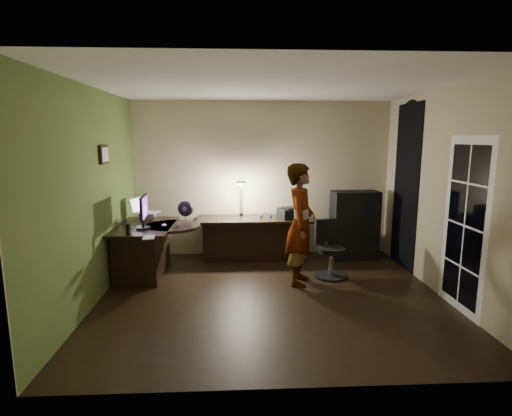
{
  "coord_description": "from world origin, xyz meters",
  "views": [
    {
      "loc": [
        -0.46,
        -5.01,
        2.08
      ],
      "look_at": [
        -0.15,
        1.05,
        1.0
      ],
      "focal_mm": 28.0,
      "sensor_mm": 36.0,
      "label": 1
    }
  ],
  "objects_px": {
    "person": "(301,224)",
    "desk_right": "(254,239)",
    "desk_left": "(146,250)",
    "office_chair": "(331,250)",
    "cabinet": "(354,225)",
    "monitor": "(143,216)"
  },
  "relations": [
    {
      "from": "desk_left",
      "to": "desk_right",
      "type": "height_order",
      "value": "desk_left"
    },
    {
      "from": "cabinet",
      "to": "office_chair",
      "type": "xyz_separation_m",
      "value": [
        -0.62,
        -0.94,
        -0.16
      ]
    },
    {
      "from": "desk_right",
      "to": "office_chair",
      "type": "height_order",
      "value": "office_chair"
    },
    {
      "from": "person",
      "to": "desk_right",
      "type": "bearing_deg",
      "value": 42.22
    },
    {
      "from": "monitor",
      "to": "office_chair",
      "type": "relative_size",
      "value": 0.6
    },
    {
      "from": "cabinet",
      "to": "monitor",
      "type": "xyz_separation_m",
      "value": [
        -3.37,
        -0.96,
        0.38
      ]
    },
    {
      "from": "desk_right",
      "to": "office_chair",
      "type": "bearing_deg",
      "value": -41.16
    },
    {
      "from": "cabinet",
      "to": "monitor",
      "type": "height_order",
      "value": "cabinet"
    },
    {
      "from": "desk_left",
      "to": "cabinet",
      "type": "xyz_separation_m",
      "value": [
        3.41,
        0.71,
        0.2
      ]
    },
    {
      "from": "cabinet",
      "to": "office_chair",
      "type": "distance_m",
      "value": 1.13
    },
    {
      "from": "cabinet",
      "to": "person",
      "type": "distance_m",
      "value": 1.63
    },
    {
      "from": "monitor",
      "to": "desk_right",
      "type": "bearing_deg",
      "value": 26.38
    },
    {
      "from": "desk_right",
      "to": "monitor",
      "type": "bearing_deg",
      "value": -149.43
    },
    {
      "from": "desk_left",
      "to": "monitor",
      "type": "relative_size",
      "value": 2.62
    },
    {
      "from": "desk_left",
      "to": "office_chair",
      "type": "relative_size",
      "value": 1.58
    },
    {
      "from": "desk_right",
      "to": "person",
      "type": "height_order",
      "value": "person"
    },
    {
      "from": "cabinet",
      "to": "office_chair",
      "type": "height_order",
      "value": "cabinet"
    },
    {
      "from": "desk_right",
      "to": "office_chair",
      "type": "distance_m",
      "value": 1.47
    },
    {
      "from": "desk_right",
      "to": "office_chair",
      "type": "xyz_separation_m",
      "value": [
        1.11,
        -0.96,
        0.07
      ]
    },
    {
      "from": "cabinet",
      "to": "person",
      "type": "height_order",
      "value": "person"
    },
    {
      "from": "desk_left",
      "to": "desk_right",
      "type": "relative_size",
      "value": 0.7
    },
    {
      "from": "desk_left",
      "to": "monitor",
      "type": "height_order",
      "value": "monitor"
    }
  ]
}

